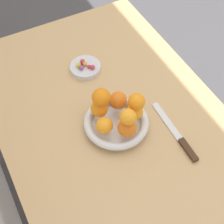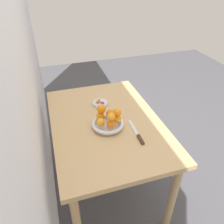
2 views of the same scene
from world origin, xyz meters
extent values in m
plane|color=#4C4C51|center=(0.00, 0.00, 0.00)|extent=(6.00, 6.00, 0.00)
cube|color=tan|center=(0.00, 0.00, 0.72)|extent=(1.10, 0.76, 0.04)
cylinder|color=tan|center=(0.49, -0.32, 0.35)|extent=(0.05, 0.05, 0.70)
cylinder|color=tan|center=(0.49, 0.32, 0.35)|extent=(0.05, 0.05, 0.70)
cylinder|color=silver|center=(-0.07, 0.01, 0.75)|extent=(0.18, 0.18, 0.01)
torus|color=silver|center=(-0.07, 0.01, 0.77)|extent=(0.22, 0.22, 0.03)
cylinder|color=silver|center=(0.22, -0.02, 0.75)|extent=(0.12, 0.12, 0.02)
sphere|color=orange|center=(-0.09, 0.06, 0.81)|extent=(0.06, 0.06, 0.06)
sphere|color=orange|center=(-0.14, 0.00, 0.81)|extent=(0.06, 0.06, 0.06)
sphere|color=orange|center=(-0.09, -0.05, 0.81)|extent=(0.06, 0.06, 0.06)
sphere|color=orange|center=(-0.03, -0.03, 0.81)|extent=(0.06, 0.06, 0.06)
sphere|color=orange|center=(-0.03, 0.04, 0.81)|extent=(0.06, 0.06, 0.06)
sphere|color=orange|center=(-0.03, 0.04, 0.87)|extent=(0.06, 0.06, 0.06)
sphere|color=orange|center=(-0.10, -0.05, 0.87)|extent=(0.05, 0.05, 0.05)
sphere|color=orange|center=(-0.14, 0.00, 0.87)|extent=(0.05, 0.05, 0.05)
sphere|color=gold|center=(0.22, -0.02, 0.77)|extent=(0.02, 0.02, 0.02)
sphere|color=#4C9947|center=(0.22, 0.01, 0.77)|extent=(0.01, 0.01, 0.01)
sphere|color=#C6384C|center=(0.21, 0.00, 0.77)|extent=(0.01, 0.01, 0.01)
sphere|color=#8C4C99|center=(0.21, 0.01, 0.77)|extent=(0.02, 0.02, 0.02)
sphere|color=gold|center=(0.22, 0.01, 0.77)|extent=(0.02, 0.02, 0.02)
sphere|color=#C6384C|center=(0.20, -0.02, 0.77)|extent=(0.01, 0.01, 0.01)
sphere|color=#C6384C|center=(0.23, -0.01, 0.77)|extent=(0.02, 0.02, 0.02)
sphere|color=#C6384C|center=(0.19, -0.03, 0.77)|extent=(0.02, 0.02, 0.02)
cube|color=#3F2819|center=(-0.27, -0.15, 0.75)|extent=(0.09, 0.02, 0.01)
cube|color=silver|center=(-0.14, -0.16, 0.74)|extent=(0.17, 0.03, 0.01)
camera|label=1|loc=(-0.65, 0.33, 1.70)|focal=55.00mm
camera|label=2|loc=(-1.21, 0.33, 1.68)|focal=35.00mm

